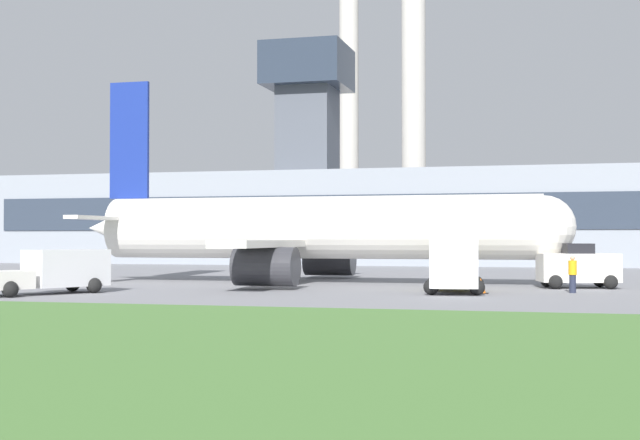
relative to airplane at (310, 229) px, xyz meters
name	(u,v)px	position (x,y,z in m)	size (l,w,h in m)	color
ground_plane	(313,283)	(-0.03, 0.63, -2.98)	(400.00, 400.00, 0.00)	gray
terminal_building	(406,213)	(-0.72, 37.82, 1.92)	(81.41, 15.39, 21.69)	#8C939E
smokestack_left	(349,98)	(-12.92, 66.40, 17.90)	(2.91, 2.91, 41.54)	beige
smokestack_right	(414,114)	(-4.21, 65.58, 15.43)	(3.55, 3.55, 36.54)	beige
airplane	(310,229)	(0.00, 0.00, 0.00)	(27.85, 22.05, 11.65)	white
pushback_tug	(578,268)	(14.24, -1.31, -1.97)	(4.15, 3.15, 2.23)	white
baggage_truck	(53,272)	(-8.65, -12.09, -2.00)	(4.33, 6.06, 1.98)	white
fuel_truck	(454,264)	(8.71, -7.07, -1.64)	(3.00, 5.24, 2.78)	yellow
ground_crew_person	(573,274)	(13.89, -5.42, -2.12)	(0.49, 0.49, 1.70)	#23283D
traffic_cone_near_nose	(481,286)	(9.88, -7.01, -2.66)	(0.67, 0.67, 0.70)	black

